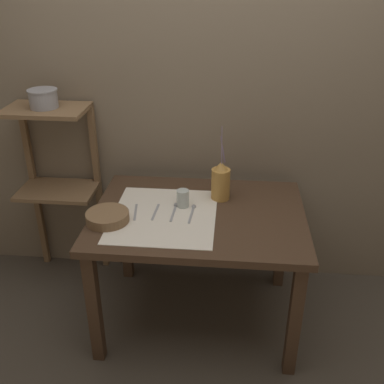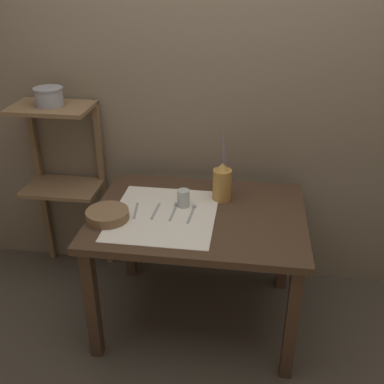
% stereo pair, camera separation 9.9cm
% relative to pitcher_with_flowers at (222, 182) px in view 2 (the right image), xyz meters
% --- Properties ---
extents(ground_plane, '(12.00, 12.00, 0.00)m').
position_rel_pitcher_with_flowers_xyz_m(ground_plane, '(-0.11, -0.17, -0.82)').
color(ground_plane, '#473F35').
extents(stone_wall_back, '(7.00, 0.06, 2.40)m').
position_rel_pitcher_with_flowers_xyz_m(stone_wall_back, '(-0.11, 0.36, 0.38)').
color(stone_wall_back, '#7A6B56').
rests_on(stone_wall_back, ground_plane).
extents(wooden_table, '(1.12, 0.83, 0.71)m').
position_rel_pitcher_with_flowers_xyz_m(wooden_table, '(-0.11, -0.17, -0.20)').
color(wooden_table, '#422D1E').
rests_on(wooden_table, ground_plane).
extents(wooden_shelf_unit, '(0.46, 0.31, 1.16)m').
position_rel_pitcher_with_flowers_xyz_m(wooden_shelf_unit, '(-1.00, 0.19, -0.02)').
color(wooden_shelf_unit, brown).
rests_on(wooden_shelf_unit, ground_plane).
extents(linen_cloth, '(0.54, 0.60, 0.00)m').
position_rel_pitcher_with_flowers_xyz_m(linen_cloth, '(-0.28, -0.22, -0.10)').
color(linen_cloth, silver).
rests_on(linen_cloth, wooden_table).
extents(pitcher_with_flowers, '(0.10, 0.10, 0.42)m').
position_rel_pitcher_with_flowers_xyz_m(pitcher_with_flowers, '(0.00, 0.00, 0.00)').
color(pitcher_with_flowers, '#B7843D').
rests_on(pitcher_with_flowers, wooden_table).
extents(wooden_bowl, '(0.22, 0.22, 0.05)m').
position_rel_pitcher_with_flowers_xyz_m(wooden_bowl, '(-0.56, -0.31, -0.08)').
color(wooden_bowl, brown).
rests_on(wooden_bowl, wooden_table).
extents(glass_tumbler_near, '(0.07, 0.07, 0.09)m').
position_rel_pitcher_with_flowers_xyz_m(glass_tumbler_near, '(-0.20, -0.11, -0.05)').
color(glass_tumbler_near, '#B7C1BC').
rests_on(glass_tumbler_near, wooden_table).
extents(fork_outer, '(0.03, 0.17, 0.00)m').
position_rel_pitcher_with_flowers_xyz_m(fork_outer, '(-0.44, -0.20, -0.10)').
color(fork_outer, '#939399').
rests_on(fork_outer, wooden_table).
extents(fork_inner, '(0.02, 0.17, 0.00)m').
position_rel_pitcher_with_flowers_xyz_m(fork_inner, '(-0.33, -0.19, -0.10)').
color(fork_inner, '#939399').
rests_on(fork_inner, wooden_table).
extents(spoon_inner, '(0.02, 0.18, 0.02)m').
position_rel_pitcher_with_flowers_xyz_m(spoon_inner, '(-0.24, -0.15, -0.10)').
color(spoon_inner, '#939399').
rests_on(spoon_inner, wooden_table).
extents(spoon_outer, '(0.03, 0.18, 0.02)m').
position_rel_pitcher_with_flowers_xyz_m(spoon_outer, '(-0.14, -0.16, -0.10)').
color(spoon_outer, '#939399').
rests_on(spoon_outer, wooden_table).
extents(metal_pot_large, '(0.17, 0.17, 0.10)m').
position_rel_pitcher_with_flowers_xyz_m(metal_pot_large, '(-1.01, 0.15, 0.40)').
color(metal_pot_large, '#939399').
rests_on(metal_pot_large, wooden_shelf_unit).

